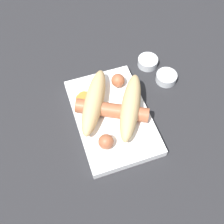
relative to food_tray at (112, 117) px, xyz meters
name	(u,v)px	position (x,y,z in m)	size (l,w,h in m)	color
ground_plane	(112,119)	(0.00, 0.00, -0.01)	(3.00, 3.00, 0.00)	#232326
food_tray	(112,117)	(0.00, 0.00, 0.00)	(0.27, 0.18, 0.02)	white
bread_roll	(112,104)	(-0.01, 0.00, 0.04)	(0.23, 0.21, 0.06)	tan
sausage	(112,109)	(0.00, 0.00, 0.03)	(0.19, 0.17, 0.04)	#9E5638
pickled_veggies	(88,97)	(-0.07, -0.04, 0.01)	(0.05, 0.07, 0.00)	#F99E4C
condiment_cup_near	(166,78)	(-0.07, 0.18, 0.00)	(0.06, 0.06, 0.02)	silver
condiment_cup_far	(148,62)	(-0.14, 0.15, 0.00)	(0.06, 0.06, 0.02)	silver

